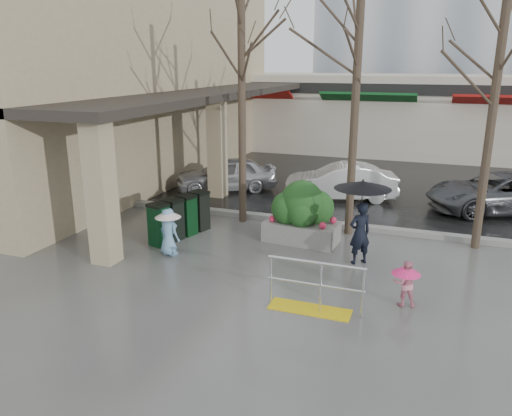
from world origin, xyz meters
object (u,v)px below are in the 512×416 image
Objects in this scene: tree_midwest at (359,37)px; car_b at (341,182)px; woman at (361,209)px; tree_west at (241,45)px; car_c at (500,193)px; car_a at (226,174)px; child_blue at (169,228)px; news_boxes at (180,217)px; child_pink at (406,280)px; tree_mideast at (500,52)px; handrail at (313,293)px; planter at (302,213)px.

tree_midwest reaches higher than car_b.
car_b is at bearing -113.98° from woman.
tree_west reaches higher than car_c.
child_blue is at bearing -18.55° from car_a.
child_blue is 0.26× the size of car_c.
car_c is (5.08, 0.25, 0.00)m from car_b.
car_a is (-1.25, 6.45, -0.07)m from child_blue.
tree_midwest is 6.61m from news_boxes.
child_blue is 1.33m from news_boxes.
tree_midwest reaches higher than child_pink.
tree_midwest is 4.45m from woman.
tree_mideast is at bearing 0.00° from tree_west.
tree_midwest is 6.40m from child_pink.
car_c is at bearing -160.54° from woman.
woman is 2.36m from child_pink.
woman is at bearing -71.36° from child_pink.
car_a is at bearing -104.20° from car_b.
child_pink is (5.00, -3.97, -4.53)m from tree_west.
car_b is 5.08m from car_c.
handrail is 3.91m from planter.
car_a reaches higher than handrail.
tree_midwest reaches higher than tree_mideast.
tree_west is 5.87m from car_a.
handrail is at bearing -55.01° from tree_west.
handrail is 7.28m from tree_mideast.
tree_mideast is 3.14× the size of news_boxes.
child_blue is (-4.52, -1.08, -0.66)m from woman.
child_pink is at bearing 26.94° from handrail.
planter is (-1.22, 3.69, 0.43)m from handrail.
handrail is 0.51× the size of car_a.
child_blue is (-0.71, -3.18, -4.38)m from tree_west.
car_c is (8.44, 5.65, 0.06)m from news_boxes.
planter is (2.14, -1.11, -4.28)m from tree_west.
tree_midwest is at bearing 28.05° from car_a.
child_blue is 7.31m from car_b.
child_pink is at bearing -39.53° from car_c.
car_a and car_c have the same top height.
car_c is at bearing 49.67° from news_boxes.
car_c reaches higher than news_boxes.
car_c is (8.07, 6.92, -0.07)m from child_blue.
woman is 1.03× the size of planter.
tree_west reaches higher than car_b.
child_blue is at bearing -57.82° from news_boxes.
tree_west is at bearing -180.00° from tree_midwest.
child_pink is (1.80, -3.97, -4.68)m from tree_midwest.
planter is (-4.36, -1.11, -4.06)m from tree_mideast.
tree_west is 5.02m from news_boxes.
car_b is (-2.72, 7.46, 0.08)m from child_pink.
child_blue is 0.31× the size of car_b.
news_boxes is at bearing -156.04° from tree_midwest.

